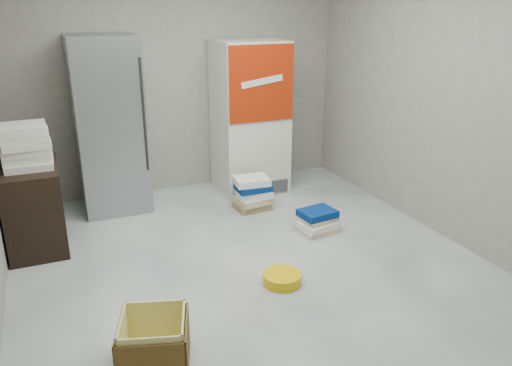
{
  "coord_description": "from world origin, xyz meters",
  "views": [
    {
      "loc": [
        -1.5,
        -3.37,
        2.2
      ],
      "look_at": [
        0.23,
        0.7,
        0.6
      ],
      "focal_mm": 35.0,
      "sensor_mm": 36.0,
      "label": 1
    }
  ],
  "objects_px": {
    "steel_fridge": "(109,125)",
    "cardboard_box": "(154,346)",
    "coke_cooler": "(250,117)",
    "phonebook_stack_main": "(253,193)",
    "wood_shelf": "(34,207)"
  },
  "relations": [
    {
      "from": "coke_cooler",
      "to": "phonebook_stack_main",
      "type": "bearing_deg",
      "value": -109.84
    },
    {
      "from": "phonebook_stack_main",
      "to": "cardboard_box",
      "type": "xyz_separation_m",
      "value": [
        -1.57,
        -2.14,
        -0.05
      ]
    },
    {
      "from": "steel_fridge",
      "to": "cardboard_box",
      "type": "height_order",
      "value": "steel_fridge"
    },
    {
      "from": "steel_fridge",
      "to": "coke_cooler",
      "type": "distance_m",
      "value": 1.65
    },
    {
      "from": "steel_fridge",
      "to": "wood_shelf",
      "type": "bearing_deg",
      "value": -138.69
    },
    {
      "from": "steel_fridge",
      "to": "phonebook_stack_main",
      "type": "bearing_deg",
      "value": -25.95
    },
    {
      "from": "cardboard_box",
      "to": "phonebook_stack_main",
      "type": "bearing_deg",
      "value": 70.96
    },
    {
      "from": "wood_shelf",
      "to": "phonebook_stack_main",
      "type": "height_order",
      "value": "wood_shelf"
    },
    {
      "from": "coke_cooler",
      "to": "wood_shelf",
      "type": "distance_m",
      "value": 2.63
    },
    {
      "from": "coke_cooler",
      "to": "cardboard_box",
      "type": "bearing_deg",
      "value": -122.82
    },
    {
      "from": "coke_cooler",
      "to": "phonebook_stack_main",
      "type": "height_order",
      "value": "coke_cooler"
    },
    {
      "from": "coke_cooler",
      "to": "phonebook_stack_main",
      "type": "distance_m",
      "value": 1.02
    },
    {
      "from": "phonebook_stack_main",
      "to": "cardboard_box",
      "type": "height_order",
      "value": "phonebook_stack_main"
    },
    {
      "from": "coke_cooler",
      "to": "cardboard_box",
      "type": "xyz_separation_m",
      "value": [
        -1.82,
        -2.82,
        -0.76
      ]
    },
    {
      "from": "coke_cooler",
      "to": "cardboard_box",
      "type": "distance_m",
      "value": 3.44
    }
  ]
}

